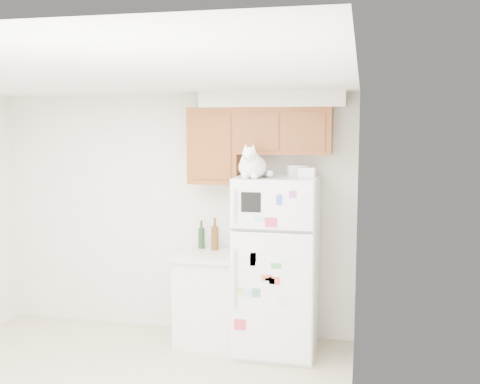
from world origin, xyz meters
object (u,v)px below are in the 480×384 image
(base_counter, at_px, (210,297))
(storage_box_back, at_px, (297,170))
(bottle_green, at_px, (201,234))
(cat, at_px, (252,165))
(refrigerator, at_px, (277,265))
(storage_box_front, at_px, (307,172))
(bottle_amber, at_px, (215,234))

(base_counter, xyz_separation_m, storage_box_back, (0.86, 0.09, 1.29))
(bottle_green, bearing_deg, cat, -37.93)
(refrigerator, distance_m, storage_box_front, 0.94)
(base_counter, distance_m, storage_box_back, 1.55)
(base_counter, distance_m, bottle_amber, 0.64)
(storage_box_back, xyz_separation_m, bottle_amber, (-0.83, 0.04, -0.67))
(base_counter, relative_size, bottle_amber, 2.79)
(bottle_amber, bearing_deg, base_counter, -100.10)
(storage_box_back, height_order, bottle_green, storage_box_back)
(refrigerator, distance_m, cat, 1.02)
(cat, distance_m, storage_box_front, 0.53)
(storage_box_front, bearing_deg, bottle_amber, 171.05)
(storage_box_back, xyz_separation_m, storage_box_front, (0.11, -0.18, -0.01))
(refrigerator, bearing_deg, base_counter, 173.90)
(cat, relative_size, bottle_amber, 1.37)
(refrigerator, distance_m, storage_box_back, 0.93)
(refrigerator, bearing_deg, storage_box_front, -3.72)
(bottle_green, bearing_deg, storage_box_back, -4.97)
(base_counter, height_order, storage_box_front, storage_box_front)
(bottle_amber, bearing_deg, storage_box_back, -2.86)
(storage_box_front, relative_size, bottle_green, 0.52)
(base_counter, height_order, bottle_amber, bottle_amber)
(storage_box_back, bearing_deg, bottle_green, 161.07)
(cat, xyz_separation_m, storage_box_back, (0.36, 0.40, -0.07))
(refrigerator, xyz_separation_m, base_counter, (-0.69, 0.07, -0.39))
(refrigerator, height_order, base_counter, refrigerator)
(storage_box_back, relative_size, storage_box_front, 1.20)
(bottle_green, distance_m, bottle_amber, 0.16)
(cat, relative_size, storage_box_front, 3.01)
(refrigerator, height_order, bottle_amber, refrigerator)
(refrigerator, xyz_separation_m, storage_box_front, (0.28, -0.02, 0.89))
(cat, xyz_separation_m, storage_box_front, (0.48, 0.22, -0.07))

